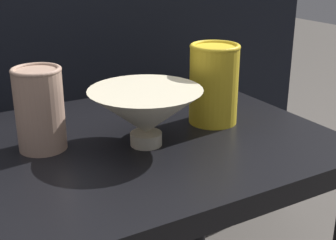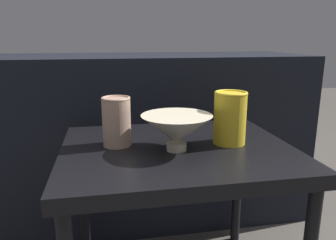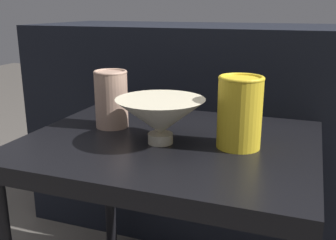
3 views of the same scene
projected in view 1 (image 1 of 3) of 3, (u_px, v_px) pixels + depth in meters
table at (143, 164)px, 0.90m from camera, size 0.68×0.55×0.52m
couch_backdrop at (55, 117)px, 1.39m from camera, size 1.39×0.50×0.76m
bowl at (146, 112)px, 0.83m from camera, size 0.20×0.20×0.10m
vase_textured_left at (40, 108)px, 0.81m from camera, size 0.09×0.09×0.15m
vase_colorful_right at (215, 83)px, 0.92m from camera, size 0.10×0.10×0.16m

